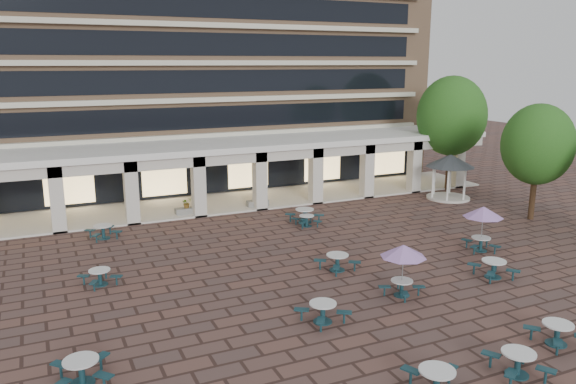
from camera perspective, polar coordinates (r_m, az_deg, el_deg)
name	(u,v)px	position (r m, az deg, el deg)	size (l,w,h in m)	color
ground	(316,275)	(26.59, 2.84, -8.45)	(120.00, 120.00, 0.00)	brown
apartment_building	(176,27)	(48.86, -11.33, 16.16)	(40.00, 15.50, 25.20)	tan
retail_arcade	(218,162)	(39.07, -7.09, 3.01)	(42.00, 6.60, 4.40)	white
picnic_table_0	(81,369)	(19.24, -20.24, -16.54)	(1.89, 1.89, 0.82)	#153841
picnic_table_1	(437,380)	(18.19, 14.86, -17.96)	(2.24, 2.24, 0.83)	#153841
picnic_table_2	(518,361)	(19.96, 22.33, -15.63)	(2.09, 2.09, 0.81)	#153841
picnic_table_3	(557,332)	(22.46, 25.68, -12.68)	(1.85, 1.85, 0.80)	#153841
picnic_table_5	(323,311)	(21.96, 3.56, -11.93)	(2.02, 2.02, 0.79)	#153841
picnic_table_6	(403,253)	(24.18, 11.64, -6.09)	(1.96, 1.96, 2.26)	#153841
picnic_table_7	(494,267)	(27.82, 20.16, -7.19)	(2.02, 2.02, 0.83)	#153841
picnic_table_8	(100,276)	(26.70, -18.57, -8.07)	(1.91, 1.91, 0.72)	#153841
picnic_table_9	(337,261)	(27.10, 5.04, -6.98)	(2.04, 2.04, 0.80)	#153841
picnic_table_10	(307,220)	(34.12, 1.91, -2.83)	(1.58, 1.58, 0.68)	#153841
picnic_table_11	(483,214)	(30.97, 19.22, -2.09)	(2.08, 2.08, 2.40)	#153841
picnic_table_12	(103,231)	(33.42, -18.27, -3.74)	(1.98, 1.98, 0.78)	#153841
picnic_table_13	(305,214)	(34.91, 1.70, -2.28)	(2.23, 2.23, 0.86)	#153841
gazebo	(450,166)	(42.22, 16.14, 2.58)	(3.48, 3.48, 3.24)	beige
tree_east_a	(538,145)	(38.08, 24.04, 4.42)	(4.39, 4.39, 7.31)	#41291A
tree_east_c	(452,116)	(44.91, 16.28, 7.42)	(5.28, 5.28, 8.79)	#41291A
planter_left	(187,209)	(37.09, -10.24, -1.68)	(1.50, 0.74, 1.18)	gray
planter_right	(257,201)	(38.52, -3.12, -0.89)	(1.50, 0.70, 1.22)	gray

